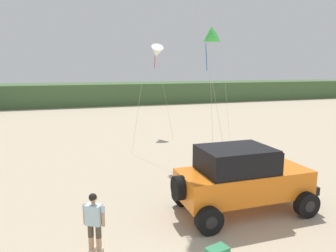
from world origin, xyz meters
TOP-DOWN VIEW (x-y plane):
  - dune_ridge at (0.28, 40.48)m, footprint 90.00×8.17m
  - jeep at (3.37, 4.29)m, footprint 4.86×2.40m
  - person_watching at (-1.58, 3.34)m, footprint 0.55×0.45m
  - kite_black_sled at (5.50, 11.47)m, footprint 1.47×2.31m
  - kite_green_box at (4.49, 18.06)m, footprint 1.21×3.44m

SIDE VIEW (x-z plane):
  - person_watching at x=-1.58m, z-range 0.10..1.77m
  - jeep at x=3.37m, z-range 0.07..2.33m
  - dune_ridge at x=0.28m, z-range 0.00..2.83m
  - kite_green_box at x=4.49m, z-range 2.68..9.32m
  - kite_black_sled at x=5.50m, z-range 2.87..9.96m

